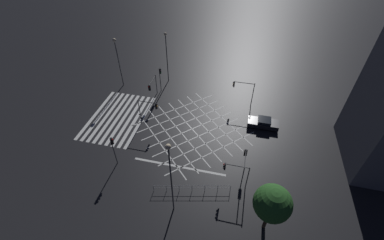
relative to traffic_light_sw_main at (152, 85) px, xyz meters
The scene contains 15 objects.
ground_plane 9.72m from the traffic_light_sw_main, 54.47° to the left, with size 200.00×200.00×0.00m, color black.
road_markings 6.32m from the traffic_light_sw_main, ahead, with size 17.17×23.69×0.01m.
traffic_light_sw_main is the anchor object (origin of this frame).
traffic_light_nw_cross 13.81m from the traffic_light_sw_main, 97.40° to the left, with size 0.36×3.23×4.15m.
traffic_light_ne_main 19.22m from the traffic_light_sw_main, 51.89° to the left, with size 3.05×0.36×3.41m.
traffic_light_ne_cross 19.53m from the traffic_light_sw_main, 46.47° to the left, with size 0.36×2.83×3.64m.
traffic_light_sw_cross 2.60m from the traffic_light_sw_main, 168.36° to the left, with size 0.36×0.39×4.26m.
traffic_light_median_south 6.04m from the traffic_light_sw_main, 15.87° to the left, with size 0.36×2.82×4.10m.
traffic_light_se_cross 13.48m from the traffic_light_sw_main, ahead, with size 0.36×0.39×4.39m.
street_lamp_east 20.10m from the traffic_light_sw_main, 25.65° to the left, with size 0.50×0.50×9.84m.
street_lamp_west 7.82m from the traffic_light_sw_main, 112.17° to the right, with size 0.55×0.55×8.44m.
street_lamp_far 6.71m from the traffic_light_sw_main, behind, with size 0.49×0.49×8.78m.
street_tree_near 25.09m from the traffic_light_sw_main, 45.26° to the left, with size 3.48×3.48×6.12m.
waiting_car 17.58m from the traffic_light_sw_main, 81.50° to the left, with size 1.82×4.29×1.30m.
pedestrian_railing 18.26m from the traffic_light_sw_main, 33.06° to the left, with size 1.99×8.34×1.05m.
Camera 1 is at (25.54, 5.97, 24.90)m, focal length 24.00 mm.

